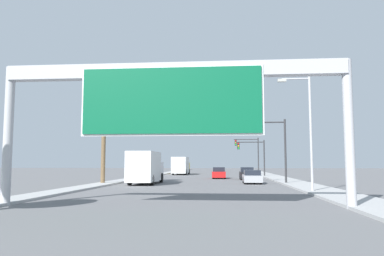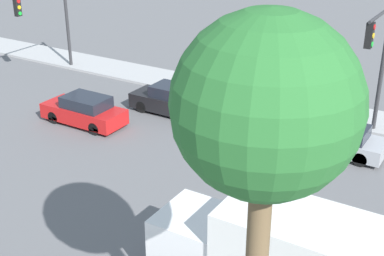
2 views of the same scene
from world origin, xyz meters
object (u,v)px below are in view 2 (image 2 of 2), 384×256
object	(u,v)px
traffic_light_mid_block	(50,15)
car_far_center	(84,111)
car_mid_center	(171,100)
palm_tree_background	(266,115)
traffic_light_near_intersection	(379,52)
car_near_center	(337,139)

from	to	relation	value
traffic_light_mid_block	car_far_center	bearing A→B (deg)	-126.00
car_mid_center	traffic_light_mid_block	size ratio (longest dim) A/B	0.76
car_far_center	traffic_light_mid_block	xyz separation A→B (m)	(5.30, 7.30, 3.06)
car_far_center	palm_tree_background	world-z (taller)	palm_tree_background
traffic_light_near_intersection	palm_tree_background	xyz separation A→B (m)	(-16.68, -1.84, 3.32)
traffic_light_mid_block	palm_tree_background	distance (m)	27.58
traffic_light_near_intersection	car_far_center	bearing A→B (deg)	113.73
car_far_center	car_mid_center	xyz separation A→B (m)	(3.50, -2.90, 0.01)
car_far_center	traffic_light_near_intersection	xyz separation A→B (m)	(5.58, -12.70, 3.57)
car_mid_center	palm_tree_background	bearing A→B (deg)	-141.43
car_far_center	palm_tree_background	xyz separation A→B (m)	(-11.10, -14.54, 6.89)
car_far_center	car_near_center	distance (m)	12.37
car_far_center	palm_tree_background	size ratio (longest dim) A/B	0.47
car_mid_center	car_near_center	bearing A→B (deg)	-90.00
car_mid_center	traffic_light_mid_block	distance (m)	10.80
car_mid_center	traffic_light_mid_block	xyz separation A→B (m)	(1.80, 10.20, 3.04)
traffic_light_near_intersection	palm_tree_background	size ratio (longest dim) A/B	0.69
car_mid_center	traffic_light_near_intersection	bearing A→B (deg)	-78.01
car_far_center	traffic_light_near_intersection	bearing A→B (deg)	-66.27
car_mid_center	traffic_light_near_intersection	size ratio (longest dim) A/B	0.65
car_far_center	car_mid_center	bearing A→B (deg)	-39.64
car_far_center	palm_tree_background	bearing A→B (deg)	-127.35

